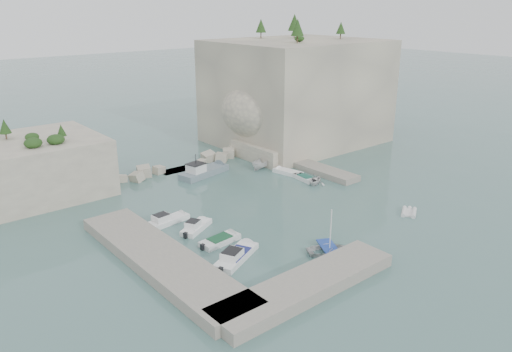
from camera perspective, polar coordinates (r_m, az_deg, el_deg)
ground at (r=56.80m, az=3.88°, el=-4.39°), size 400.00×400.00×0.00m
cliff_east at (r=85.81m, az=4.64°, el=9.57°), size 26.00×22.00×17.00m
cliff_terrace at (r=77.18m, az=1.74°, el=3.02°), size 8.00×10.00×2.50m
outcrop_west at (r=67.37m, az=-24.12°, el=0.92°), size 16.00×14.00×7.00m
quay_west at (r=46.78m, az=-10.76°, el=-9.37°), size 5.00×24.00×1.10m
quay_south at (r=42.38m, az=5.70°, el=-12.33°), size 18.00×4.00×1.10m
ledge_east at (r=72.24m, az=6.23°, el=1.08°), size 3.00×16.00×0.80m
breakwater at (r=72.53m, az=-8.71°, el=1.29°), size 28.00×3.00×1.40m
motorboat_a at (r=55.27m, az=-10.08°, el=-5.34°), size 5.65×2.25×1.40m
motorboat_b at (r=53.32m, az=-6.83°, el=-6.11°), size 4.90×3.57×1.40m
motorboat_d at (r=47.28m, az=-2.24°, el=-9.46°), size 6.57×4.44×1.40m
motorboat_c at (r=50.31m, az=-4.14°, el=-7.63°), size 4.83×2.15×0.70m
rowboat at (r=48.82m, az=8.39°, el=-8.69°), size 5.34×4.82×0.91m
inflatable_dinghy at (r=59.42m, az=17.06°, el=-4.14°), size 3.18×2.66×0.44m
tender_east_a at (r=66.35m, az=6.78°, el=-0.95°), size 3.69×3.44×1.58m
tender_east_b at (r=67.79m, az=5.59°, el=-0.47°), size 1.73×4.11×0.70m
tender_east_c at (r=70.06m, az=3.67°, el=0.24°), size 2.38×4.97×0.70m
tender_east_d at (r=72.53m, az=0.68°, el=0.94°), size 4.62×2.68×1.68m
work_boat at (r=69.85m, az=-5.93°, el=0.11°), size 8.69×4.10×2.20m
rowboat_mast at (r=47.69m, az=8.54°, el=-5.97°), size 0.10×0.10×4.20m
vegetation at (r=82.31m, az=1.43°, el=15.83°), size 53.48×13.88×13.40m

